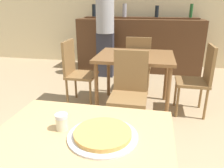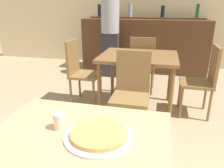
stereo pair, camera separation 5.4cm
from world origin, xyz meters
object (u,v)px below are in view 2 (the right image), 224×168
object	(u,v)px
chair_far_side_right	(204,77)
pizza_tray	(99,134)
chair_far_side_back	(142,62)
chair_far_side_left	(80,69)
chair_far_side_front	(132,88)
cheese_shaker	(59,121)
person_standing	(110,26)

from	to	relation	value
chair_far_side_right	pizza_tray	size ratio (longest dim) A/B	2.46
chair_far_side_back	chair_far_side_left	world-z (taller)	same
chair_far_side_front	pizza_tray	bearing A→B (deg)	-89.51
chair_far_side_front	pizza_tray	size ratio (longest dim) A/B	2.46
cheese_shaker	chair_far_side_back	bearing A→B (deg)	84.52
chair_far_side_front	person_standing	world-z (taller)	person_standing
chair_far_side_front	chair_far_side_back	distance (m)	1.16
chair_far_side_right	pizza_tray	distance (m)	2.04
chair_far_side_back	pizza_tray	bearing A→B (deg)	90.26
chair_far_side_right	chair_far_side_left	bearing A→B (deg)	-90.00
pizza_tray	person_standing	bearing A→B (deg)	102.75
chair_far_side_left	pizza_tray	xyz separation A→B (m)	(0.84, -1.85, 0.22)
cheese_shaker	person_standing	bearing A→B (deg)	98.62
cheese_shaker	chair_far_side_right	bearing A→B (deg)	59.78
chair_far_side_left	chair_far_side_right	size ratio (longest dim) A/B	1.00
pizza_tray	person_standing	world-z (taller)	person_standing
chair_far_side_back	pizza_tray	xyz separation A→B (m)	(0.01, -2.44, 0.22)
chair_far_side_left	cheese_shaker	bearing A→B (deg)	-161.77
chair_far_side_front	person_standing	size ratio (longest dim) A/B	0.51
pizza_tray	chair_far_side_right	bearing A→B (deg)	66.12
chair_far_side_left	person_standing	bearing A→B (deg)	-5.35
chair_far_side_left	person_standing	world-z (taller)	person_standing
pizza_tray	cheese_shaker	distance (m)	0.25
chair_far_side_front	person_standing	distance (m)	2.08
chair_far_side_right	cheese_shaker	distance (m)	2.13
cheese_shaker	person_standing	distance (m)	3.19
chair_far_side_back	person_standing	world-z (taller)	person_standing
chair_far_side_left	cheese_shaker	xyz separation A→B (m)	(0.60, -1.82, 0.25)
chair_far_side_back	cheese_shaker	xyz separation A→B (m)	(-0.23, -2.41, 0.25)
chair_far_side_right	person_standing	bearing A→B (deg)	-130.67
chair_far_side_front	cheese_shaker	size ratio (longest dim) A/B	9.60
chair_far_side_left	person_standing	xyz separation A→B (m)	(0.12, 1.32, 0.46)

